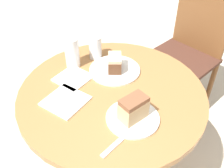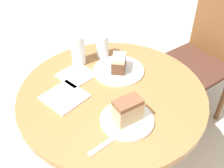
{
  "view_description": "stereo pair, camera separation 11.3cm",
  "coord_description": "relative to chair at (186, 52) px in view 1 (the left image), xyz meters",
  "views": [
    {
      "loc": [
        0.62,
        -0.61,
        1.47
      ],
      "look_at": [
        0.0,
        0.0,
        0.75
      ],
      "focal_mm": 42.0,
      "sensor_mm": 36.0,
      "label": 1
    },
    {
      "loc": [
        0.69,
        -0.53,
        1.47
      ],
      "look_at": [
        0.0,
        0.0,
        0.75
      ],
      "focal_mm": 42.0,
      "sensor_mm": 36.0,
      "label": 2
    }
  ],
  "objects": [
    {
      "name": "table",
      "position": [
        0.11,
        -0.82,
        0.05
      ],
      "size": [
        0.83,
        0.83,
        0.71
      ],
      "color": "#9E6B3D",
      "rests_on": "ground_plane"
    },
    {
      "name": "fork",
      "position": [
        0.32,
        -1.0,
        0.21
      ],
      "size": [
        0.03,
        0.17,
        0.0
      ],
      "rotation": [
        0.0,
        0.0,
        1.63
      ],
      "color": "silver",
      "rests_on": "table"
    },
    {
      "name": "chair",
      "position": [
        0.0,
        0.0,
        0.0
      ],
      "size": [
        0.42,
        0.43,
        0.95
      ],
      "rotation": [
        0.0,
        0.0,
        -0.02
      ],
      "color": "brown",
      "rests_on": "ground_plane"
    },
    {
      "name": "glass_lemonade",
      "position": [
        -0.17,
        -0.82,
        0.28
      ],
      "size": [
        0.07,
        0.07,
        0.15
      ],
      "color": "beige",
      "rests_on": "table"
    },
    {
      "name": "cake_slice_near",
      "position": [
        0.28,
        -0.88,
        0.27
      ],
      "size": [
        0.08,
        0.11,
        0.1
      ],
      "rotation": [
        0.0,
        0.0,
        6.19
      ],
      "color": "tan",
      "rests_on": "plate_near"
    },
    {
      "name": "napkin_side",
      "position": [
        -0.08,
        -0.89,
        0.22
      ],
      "size": [
        0.17,
        0.17,
        0.01
      ],
      "rotation": [
        0.0,
        0.0,
        0.16
      ],
      "color": "white",
      "rests_on": "table"
    },
    {
      "name": "cake_slice_far",
      "position": [
        0.01,
        -0.7,
        0.26
      ],
      "size": [
        0.11,
        0.11,
        0.08
      ],
      "rotation": [
        0.0,
        0.0,
        0.79
      ],
      "color": "brown",
      "rests_on": "plate_far"
    },
    {
      "name": "plate_far",
      "position": [
        0.01,
        -0.7,
        0.22
      ],
      "size": [
        0.25,
        0.25,
        0.01
      ],
      "color": "silver",
      "rests_on": "table"
    },
    {
      "name": "napkin_stack",
      "position": [
        0.02,
        -1.0,
        0.22
      ],
      "size": [
        0.19,
        0.19,
        0.01
      ],
      "rotation": [
        0.0,
        0.0,
        0.2
      ],
      "color": "white",
      "rests_on": "table"
    },
    {
      "name": "plate_near",
      "position": [
        0.28,
        -0.88,
        0.22
      ],
      "size": [
        0.21,
        0.21,
        0.01
      ],
      "color": "silver",
      "rests_on": "table"
    },
    {
      "name": "glass_water",
      "position": [
        -0.15,
        -0.69,
        0.26
      ],
      "size": [
        0.06,
        0.06,
        0.12
      ],
      "color": "silver",
      "rests_on": "table"
    }
  ]
}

